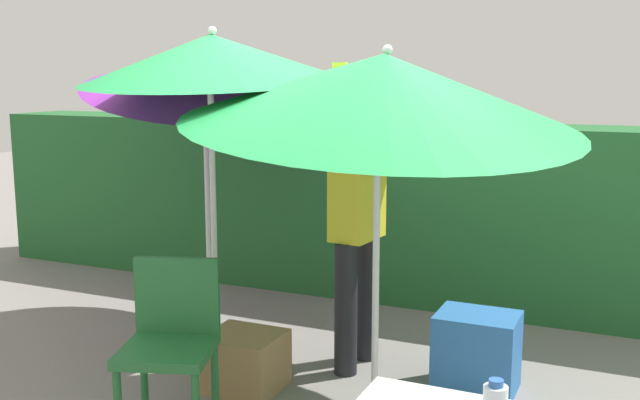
{
  "coord_description": "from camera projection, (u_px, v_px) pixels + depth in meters",
  "views": [
    {
      "loc": [
        1.73,
        -3.55,
        1.82
      ],
      "look_at": [
        0.0,
        0.3,
        1.1
      ],
      "focal_mm": 41.77,
      "sensor_mm": 36.0,
      "label": 1
    }
  ],
  "objects": [
    {
      "name": "chair_plastic",
      "position": [
        171.0,
        337.0,
        3.74
      ],
      "size": [
        0.56,
        0.56,
        0.89
      ],
      "color": "#236633",
      "rests_on": "ground_plane"
    },
    {
      "name": "crate_cardboard",
      "position": [
        244.0,
        361.0,
        4.33
      ],
      "size": [
        0.43,
        0.39,
        0.33
      ],
      "primitive_type": "cube",
      "color": "#9E7A4C",
      "rests_on": "ground_plane"
    },
    {
      "name": "cooler_box",
      "position": [
        477.0,
        352.0,
        4.3
      ],
      "size": [
        0.46,
        0.36,
        0.46
      ],
      "primitive_type": "cube",
      "color": "#2D6BB7",
      "rests_on": "ground_plane"
    },
    {
      "name": "hedge_row",
      "position": [
        415.0,
        211.0,
        6.04
      ],
      "size": [
        8.0,
        0.7,
        1.43
      ],
      "primitive_type": "cube",
      "color": "#23602D",
      "rests_on": "ground_plane"
    },
    {
      "name": "person_vendor",
      "position": [
        357.0,
        220.0,
        4.53
      ],
      "size": [
        0.26,
        0.56,
        1.88
      ],
      "color": "black",
      "rests_on": "ground_plane"
    },
    {
      "name": "umbrella_yellow",
      "position": [
        211.0,
        59.0,
        4.26
      ],
      "size": [
        1.53,
        1.54,
        2.1
      ],
      "color": "silver",
      "rests_on": "ground_plane"
    },
    {
      "name": "umbrella_rainbow",
      "position": [
        383.0,
        90.0,
        3.71
      ],
      "size": [
        2.07,
        2.06,
        2.1
      ],
      "color": "silver",
      "rests_on": "ground_plane"
    },
    {
      "name": "ground_plane",
      "position": [
        298.0,
        400.0,
        4.19
      ],
      "size": [
        24.0,
        24.0,
        0.0
      ],
      "primitive_type": "plane",
      "color": "gray"
    },
    {
      "name": "umbrella_orange",
      "position": [
        209.0,
        71.0,
        5.16
      ],
      "size": [
        1.82,
        1.78,
        2.26
      ],
      "color": "silver",
      "rests_on": "ground_plane"
    }
  ]
}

